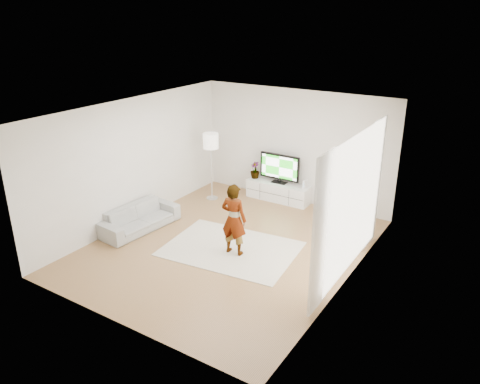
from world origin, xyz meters
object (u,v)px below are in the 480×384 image
Objects in this scene: floor_lamp at (211,144)px; player at (234,219)px; media_console at (278,191)px; television at (280,167)px; sofa at (140,218)px; rug at (231,249)px.

player is at bearing -46.01° from floor_lamp.
television reaches higher than media_console.
sofa is (-1.79, -3.15, -0.60)m from television.
media_console is at bearing -83.33° from player.
media_console is 0.96× the size of floor_lamp.
player is (0.57, -2.94, 0.51)m from media_console.
media_console is at bearing 98.43° from rug.
player is 2.41m from sofa.
floor_lamp is (-1.91, 2.02, 1.44)m from rug.
television is 3.02m from player.
player is at bearing -80.31° from sofa.
rug is 3.13m from floor_lamp.
floor_lamp is at bearing -2.27° from sofa.
floor_lamp reaches higher than media_console.
sofa is 1.07× the size of floor_lamp.
sofa is 2.61m from floor_lamp.
player is 0.85× the size of floor_lamp.
sofa is (-1.79, -3.12, 0.04)m from media_console.
floor_lamp is at bearing -50.23° from player.
floor_lamp is (0.31, 2.31, 1.18)m from sofa.
rug is at bearing -81.65° from television.
television is (-0.00, 0.03, 0.63)m from media_console.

